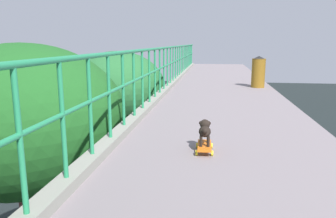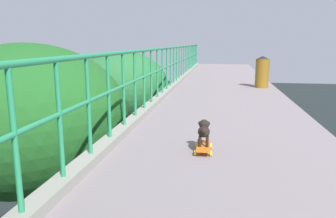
% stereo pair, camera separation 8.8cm
% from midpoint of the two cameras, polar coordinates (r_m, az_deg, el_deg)
% --- Properties ---
extents(car_red_taxi_fifth, '(1.87, 4.05, 1.49)m').
position_cam_midpoint_polar(car_red_taxi_fifth, '(14.75, -17.85, -15.73)').
color(car_red_taxi_fifth, red).
rests_on(car_red_taxi_fifth, ground).
extents(car_silver_sixth, '(1.80, 3.88, 1.45)m').
position_cam_midpoint_polar(car_silver_sixth, '(19.88, -22.22, -8.70)').
color(car_silver_sixth, '#B4B5BC').
rests_on(car_silver_sixth, ground).
extents(city_bus, '(2.67, 11.04, 3.14)m').
position_cam_midpoint_polar(city_bus, '(31.26, -10.82, 1.26)').
color(city_bus, '#20508F').
rests_on(city_bus, ground).
extents(roadside_tree_mid, '(4.13, 4.13, 7.26)m').
position_cam_midpoint_polar(roadside_tree_mid, '(7.43, -23.75, -2.35)').
color(roadside_tree_mid, brown).
rests_on(roadside_tree_mid, ground).
extents(roadside_tree_far, '(3.68, 3.68, 6.94)m').
position_cam_midpoint_polar(roadside_tree_far, '(12.82, -8.94, 3.38)').
color(roadside_tree_far, brown).
rests_on(roadside_tree_far, ground).
extents(toy_skateboard, '(0.22, 0.45, 0.09)m').
position_cam_midpoint_polar(toy_skateboard, '(4.11, 5.75, -6.48)').
color(toy_skateboard, orange).
rests_on(toy_skateboard, overpass_deck).
extents(small_dog, '(0.16, 0.33, 0.30)m').
position_cam_midpoint_polar(small_dog, '(4.09, 5.82, -3.63)').
color(small_dog, black).
rests_on(small_dog, toy_skateboard).
extents(litter_bin, '(0.41, 0.41, 0.94)m').
position_cam_midpoint_polar(litter_bin, '(10.23, 15.23, 6.34)').
color(litter_bin, brown).
rests_on(litter_bin, overpass_deck).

